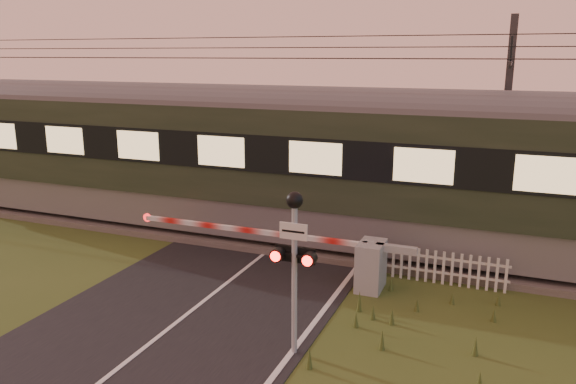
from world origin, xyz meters
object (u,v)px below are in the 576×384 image
at_px(boom_gate, 356,261).
at_px(crossing_signal, 294,245).
at_px(picket_fence, 439,267).
at_px(catenary_mast, 505,128).

height_order(boom_gate, crossing_signal, crossing_signal).
bearing_deg(picket_fence, catenary_mast, 74.04).
distance_m(boom_gate, picket_fence, 2.13).
relative_size(boom_gate, crossing_signal, 2.39).
xyz_separation_m(crossing_signal, picket_fence, (2.15, 4.51, -1.78)).
bearing_deg(boom_gate, catenary_mast, 58.89).
bearing_deg(boom_gate, picket_fence, 27.03).
relative_size(crossing_signal, picket_fence, 0.96).
relative_size(boom_gate, picket_fence, 2.30).
bearing_deg(crossing_signal, boom_gate, 85.85).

